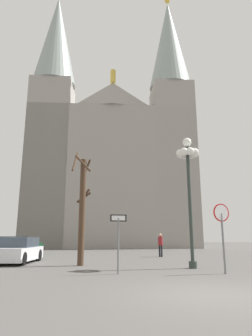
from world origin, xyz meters
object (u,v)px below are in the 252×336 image
parked_car_near_white (17,251)px  stop_sign (222,225)px  cathedral (112,159)px  pedestrian_walking (160,243)px  bare_tree (82,207)px  street_lamp (188,167)px  parked_car_far_green (13,246)px  one_way_arrow_sign (118,235)px

parked_car_near_white → stop_sign: bearing=-33.6°
cathedral → pedestrian_walking: bearing=-84.3°
stop_sign → parked_car_near_white: stop_sign is taller
cathedral → parked_car_near_white: 25.90m
cathedral → bare_tree: 26.14m
cathedral → street_lamp: cathedral is taller
cathedral → parked_car_far_green: bearing=-122.1°
one_way_arrow_sign → bare_tree: bearing=112.8°
cathedral → one_way_arrow_sign: size_ratio=16.20×
bare_tree → pedestrian_walking: bearing=45.6°
parked_car_near_white → pedestrian_walking: pedestrian_walking is taller
stop_sign → street_lamp: 3.49m
bare_tree → parked_car_far_green: bearing=118.8°
bare_tree → parked_car_far_green: bare_tree is taller
bare_tree → stop_sign: bearing=-35.5°
one_way_arrow_sign → pedestrian_walking: (3.94, 9.04, -0.49)m
one_way_arrow_sign → pedestrian_walking: 9.87m
cathedral → one_way_arrow_sign: (-2.06, -27.83, -10.33)m
stop_sign → parked_car_far_green: size_ratio=0.57×
parked_car_far_green → pedestrian_walking: size_ratio=2.95×
street_lamp → stop_sign: bearing=-75.3°
bare_tree → parked_car_near_white: 4.56m
street_lamp → parked_car_near_white: size_ratio=1.43×
one_way_arrow_sign → street_lamp: bearing=24.3°
cathedral → stop_sign: size_ratio=13.53×
parked_car_far_green → stop_sign: bearing=-51.6°
pedestrian_walking → parked_car_far_green: bearing=157.8°
cathedral → parked_car_far_green: (-9.01, -14.35, -11.11)m
bare_tree → pedestrian_walking: (5.42, 5.53, -1.91)m
cathedral → street_lamp: bearing=-86.8°
parked_car_far_green → pedestrian_walking: (10.90, -4.44, 0.29)m
street_lamp → parked_car_far_green: size_ratio=1.31×
stop_sign → bare_tree: 6.89m
cathedral → one_way_arrow_sign: 29.76m
cathedral → parked_car_far_green: 20.27m
cathedral → bare_tree: cathedral is taller
parked_car_near_white → parked_car_far_green: size_ratio=0.91×
stop_sign → one_way_arrow_sign: (-4.07, 0.45, -0.41)m
parked_car_near_white → pedestrian_walking: size_ratio=2.70×
cathedral → pedestrian_walking: cathedral is taller
street_lamp → parked_car_far_green: 16.34m
pedestrian_walking → one_way_arrow_sign: bearing=-113.6°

